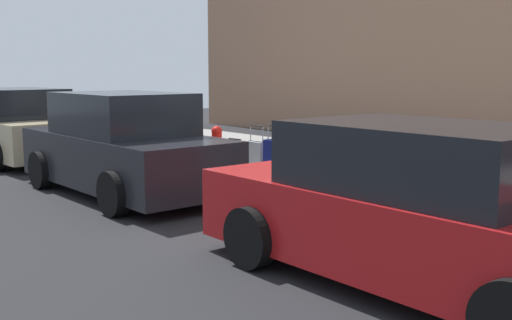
# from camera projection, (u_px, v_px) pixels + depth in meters

# --- Properties ---
(ground_plane) EXTENTS (40.00, 40.00, 0.00)m
(ground_plane) POSITION_uv_depth(u_px,v_px,m) (277.00, 197.00, 9.84)
(ground_plane) COLOR black
(sidewalk_curb) EXTENTS (18.00, 5.00, 0.14)m
(sidewalk_curb) POSITION_uv_depth(u_px,v_px,m) (377.00, 175.00, 11.43)
(sidewalk_curb) COLOR gray
(sidewalk_curb) RESTS_ON ground_plane
(suitcase_navy_0) EXTENTS (0.51, 0.22, 0.85)m
(suitcase_navy_0) POSITION_uv_depth(u_px,v_px,m) (468.00, 196.00, 7.89)
(suitcase_navy_0) COLOR navy
(suitcase_navy_0) RESTS_ON sidewalk_curb
(suitcase_silver_1) EXTENTS (0.50, 0.20, 0.67)m
(suitcase_silver_1) POSITION_uv_depth(u_px,v_px,m) (430.00, 185.00, 8.40)
(suitcase_silver_1) COLOR #9EA0A8
(suitcase_silver_1) RESTS_ON sidewalk_curb
(suitcase_olive_2) EXTENTS (0.41, 0.27, 1.04)m
(suitcase_olive_2) POSITION_uv_depth(u_px,v_px,m) (393.00, 175.00, 8.76)
(suitcase_olive_2) COLOR #59601E
(suitcase_olive_2) RESTS_ON sidewalk_curb
(suitcase_red_3) EXTENTS (0.42, 0.23, 0.94)m
(suitcase_red_3) POSITION_uv_depth(u_px,v_px,m) (363.00, 172.00, 9.13)
(suitcase_red_3) COLOR red
(suitcase_red_3) RESTS_ON sidewalk_curb
(suitcase_teal_4) EXTENTS (0.39, 0.24, 0.79)m
(suitcase_teal_4) POSITION_uv_depth(u_px,v_px,m) (340.00, 174.00, 9.57)
(suitcase_teal_4) COLOR #0F606B
(suitcase_teal_4) RESTS_ON sidewalk_curb
(suitcase_black_5) EXTENTS (0.35, 0.24, 0.82)m
(suitcase_black_5) POSITION_uv_depth(u_px,v_px,m) (315.00, 169.00, 9.89)
(suitcase_black_5) COLOR black
(suitcase_black_5) RESTS_ON sidewalk_curb
(suitcase_maroon_6) EXTENTS (0.41, 0.29, 0.79)m
(suitcase_maroon_6) POSITION_uv_depth(u_px,v_px,m) (299.00, 166.00, 10.33)
(suitcase_maroon_6) COLOR maroon
(suitcase_maroon_6) RESTS_ON sidewalk_curb
(suitcase_navy_7) EXTENTS (0.49, 0.23, 0.93)m
(suitcase_navy_7) POSITION_uv_depth(u_px,v_px,m) (277.00, 159.00, 10.74)
(suitcase_navy_7) COLOR navy
(suitcase_navy_7) RESTS_ON sidewalk_curb
(suitcase_silver_8) EXTENTS (0.40, 0.19, 0.89)m
(suitcase_silver_8) POSITION_uv_depth(u_px,v_px,m) (257.00, 157.00, 11.17)
(suitcase_silver_8) COLOR #9EA0A8
(suitcase_silver_8) RESTS_ON sidewalk_curb
(suitcase_olive_9) EXTENTS (0.40, 0.28, 0.62)m
(suitcase_olive_9) POSITION_uv_depth(u_px,v_px,m) (235.00, 156.00, 11.48)
(suitcase_olive_9) COLOR #59601E
(suitcase_olive_9) RESTS_ON sidewalk_curb
(fire_hydrant) EXTENTS (0.39, 0.21, 0.80)m
(fire_hydrant) POSITION_uv_depth(u_px,v_px,m) (217.00, 145.00, 12.01)
(fire_hydrant) COLOR red
(fire_hydrant) RESTS_ON sidewalk_curb
(bollard_post) EXTENTS (0.15, 0.15, 0.82)m
(bollard_post) POSITION_uv_depth(u_px,v_px,m) (194.00, 143.00, 12.36)
(bollard_post) COLOR brown
(bollard_post) RESTS_ON sidewalk_curb
(parked_car_red_0) EXTENTS (4.57, 2.01, 1.53)m
(parked_car_red_0) POSITION_uv_depth(u_px,v_px,m) (421.00, 211.00, 5.67)
(parked_car_red_0) COLOR #AD1619
(parked_car_red_0) RESTS_ON ground_plane
(parked_car_charcoal_1) EXTENTS (4.33, 1.98, 1.66)m
(parked_car_charcoal_1) POSITION_uv_depth(u_px,v_px,m) (124.00, 147.00, 9.97)
(parked_car_charcoal_1) COLOR black
(parked_car_charcoal_1) RESTS_ON ground_plane
(parked_car_beige_2) EXTENTS (4.46, 2.27, 1.61)m
(parked_car_beige_2) POSITION_uv_depth(u_px,v_px,m) (15.00, 127.00, 13.81)
(parked_car_beige_2) COLOR tan
(parked_car_beige_2) RESTS_ON ground_plane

